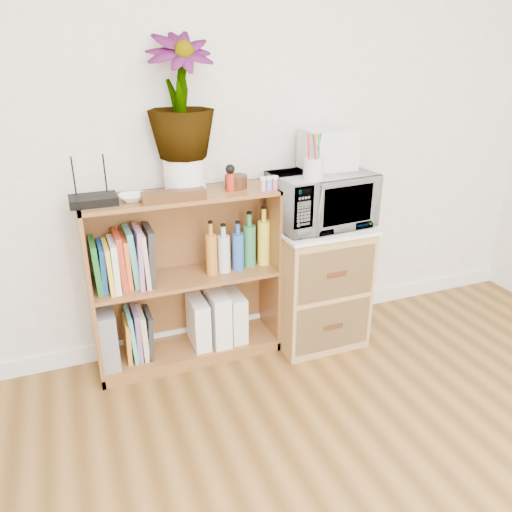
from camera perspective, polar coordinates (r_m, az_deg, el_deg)
skirting_board at (r=3.10m, az=-1.91°, el=-7.76°), size 4.00×0.02×0.10m
bookshelf at (r=2.70m, az=-8.04°, el=-2.72°), size 1.00×0.30×0.95m
wicker_unit at (r=2.93m, az=6.83°, el=-3.21°), size 0.50×0.45×0.70m
microwave at (r=2.74m, az=7.44°, el=6.44°), size 0.55×0.40×0.29m
pen_cup at (r=2.54m, az=6.55°, el=9.85°), size 0.10×0.10×0.11m
small_appliance at (r=2.79m, az=8.20°, el=11.99°), size 0.27×0.22×0.21m
router at (r=2.46m, az=-18.10°, el=6.09°), size 0.22×0.15×0.04m
white_bowl at (r=2.46m, az=-13.92°, el=6.51°), size 0.13×0.13×0.03m
plant_pot at (r=2.54m, az=-8.14°, el=9.11°), size 0.21×0.21×0.18m
potted_plant at (r=2.48m, az=-8.64°, el=17.52°), size 0.32×0.32×0.57m
trinket_box at (r=2.42m, az=-9.38°, el=6.82°), size 0.31×0.08×0.05m
kokeshi_doll at (r=2.55m, az=-2.94°, el=8.41°), size 0.04×0.04×0.09m
wooden_bowl at (r=2.61m, az=-2.30°, el=8.50°), size 0.12×0.12×0.07m
paint_jars at (r=2.57m, az=1.51°, el=8.17°), size 0.11×0.04×0.06m
file_box at (r=2.77m, az=-16.72°, el=-8.67°), size 0.10×0.25×0.32m
magazine_holder_left at (r=2.83m, az=-6.61°, el=-7.52°), size 0.09×0.22×0.28m
magazine_holder_mid at (r=2.85m, az=-4.42°, el=-6.89°), size 0.10×0.24×0.30m
magazine_holder_right at (r=2.88m, az=-2.46°, el=-6.77°), size 0.09×0.22×0.28m
cookbooks at (r=2.59m, az=-14.83°, el=-0.50°), size 0.30×0.20×0.31m
liquor_bottles at (r=2.71m, az=-1.93°, el=1.52°), size 0.37×0.07×0.32m
lower_books at (r=2.79m, az=-13.36°, el=-8.67°), size 0.15×0.19×0.28m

